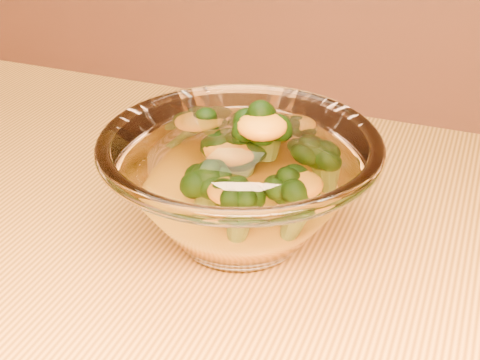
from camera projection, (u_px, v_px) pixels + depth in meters
glass_bowl at (240, 185)px, 0.53m from camera, size 0.22×0.22×0.10m
cheese_sauce at (240, 207)px, 0.54m from camera, size 0.11×0.11×0.03m
broccoli_heap at (249, 159)px, 0.54m from camera, size 0.15×0.14×0.09m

